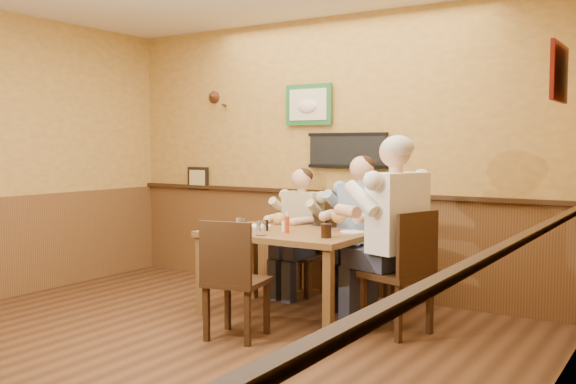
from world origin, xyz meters
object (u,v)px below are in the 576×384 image
object	(u,v)px
water_glass_left	(240,225)
cola_tumbler	(326,231)
salt_shaker	(284,226)
diner_blue_polo	(363,238)
chair_back_left	(303,255)
chair_back_right	(363,259)
diner_white_elder	(397,245)
diner_tan_shirt	(303,238)
dining_table	(286,242)
hot_sauce_bottle	(287,224)
pepper_shaker	(266,225)
water_glass_mid	(261,228)
chair_near_side	(237,279)
chair_right_end	(397,272)

from	to	relation	value
water_glass_left	cola_tumbler	distance (m)	0.82
salt_shaker	diner_blue_polo	bearing A→B (deg)	61.05
water_glass_left	cola_tumbler	bearing A→B (deg)	5.33
chair_back_left	chair_back_right	distance (m)	0.70
chair_back_left	water_glass_left	distance (m)	1.09
diner_blue_polo	salt_shaker	bearing A→B (deg)	-115.39
diner_white_elder	cola_tumbler	size ratio (longest dim) A/B	12.36
cola_tumbler	salt_shaker	distance (m)	0.52
chair_back_left	diner_tan_shirt	xyz separation A→B (m)	(0.00, 0.00, 0.17)
dining_table	hot_sauce_bottle	world-z (taller)	hot_sauce_bottle
chair_back_left	chair_back_right	xyz separation A→B (m)	(0.70, -0.07, 0.04)
diner_white_elder	cola_tumbler	xyz separation A→B (m)	(-0.54, -0.20, 0.10)
chair_back_left	pepper_shaker	bearing A→B (deg)	-76.09
diner_blue_polo	water_glass_mid	xyz separation A→B (m)	(-0.43, -1.04, 0.18)
diner_tan_shirt	hot_sauce_bottle	distance (m)	0.97
chair_near_side	salt_shaker	size ratio (longest dim) A/B	10.14
chair_near_side	salt_shaker	distance (m)	0.80
diner_white_elder	hot_sauce_bottle	bearing A→B (deg)	-63.87
diner_blue_polo	diner_white_elder	size ratio (longest dim) A/B	0.89
chair_back_left	salt_shaker	size ratio (longest dim) A/B	8.69
chair_back_right	diner_tan_shirt	world-z (taller)	diner_tan_shirt
diner_white_elder	water_glass_left	world-z (taller)	diner_white_elder
chair_back_right	diner_blue_polo	size ratio (longest dim) A/B	0.70
diner_blue_polo	diner_white_elder	xyz separation A→B (m)	(0.63, -0.67, 0.08)
diner_blue_polo	water_glass_left	distance (m)	1.20
chair_back_right	water_glass_left	size ratio (longest dim) A/B	7.41
chair_near_side	diner_tan_shirt	distance (m)	1.56
chair_back_left	water_glass_mid	world-z (taller)	water_glass_mid
chair_back_right	salt_shaker	world-z (taller)	chair_back_right
water_glass_left	pepper_shaker	world-z (taller)	water_glass_left
diner_tan_shirt	water_glass_left	distance (m)	1.03
water_glass_left	chair_back_left	bearing A→B (deg)	88.63
chair_back_right	diner_blue_polo	bearing A→B (deg)	0.00
dining_table	cola_tumbler	xyz separation A→B (m)	(0.49, -0.15, 0.15)
cola_tumbler	salt_shaker	world-z (taller)	cola_tumbler
cola_tumbler	pepper_shaker	size ratio (longest dim) A/B	1.20
water_glass_left	hot_sauce_bottle	distance (m)	0.42
water_glass_mid	salt_shaker	distance (m)	0.31
chair_right_end	diner_tan_shirt	world-z (taller)	diner_tan_shirt
diner_blue_polo	pepper_shaker	world-z (taller)	diner_blue_polo
diner_white_elder	water_glass_left	bearing A→B (deg)	-60.12
diner_blue_polo	diner_white_elder	bearing A→B (deg)	-43.14
chair_back_right	diner_blue_polo	distance (m)	0.19
dining_table	pepper_shaker	size ratio (longest dim) A/B	14.64
chair_back_left	diner_white_elder	bearing A→B (deg)	-24.22
diner_blue_polo	water_glass_mid	world-z (taller)	diner_blue_polo
chair_back_right	diner_white_elder	bearing A→B (deg)	-43.14
chair_back_right	pepper_shaker	world-z (taller)	chair_back_right
dining_table	diner_tan_shirt	size ratio (longest dim) A/B	1.22
hot_sauce_bottle	salt_shaker	bearing A→B (deg)	138.39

